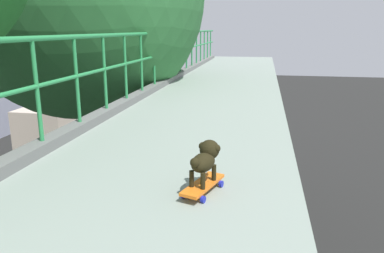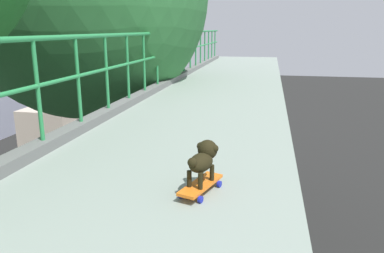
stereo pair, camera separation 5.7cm
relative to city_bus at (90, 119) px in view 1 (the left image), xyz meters
name	(u,v)px [view 1 (the left image)]	position (x,y,z in m)	size (l,w,h in m)	color
city_bus	(90,119)	(0.00, 0.00, 0.00)	(2.49, 10.59, 3.46)	beige
toy_skateboard	(203,185)	(9.19, -16.73, 3.85)	(0.29, 0.51, 0.08)	orange
small_dog	(206,158)	(9.21, -16.70, 4.06)	(0.23, 0.38, 0.32)	black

